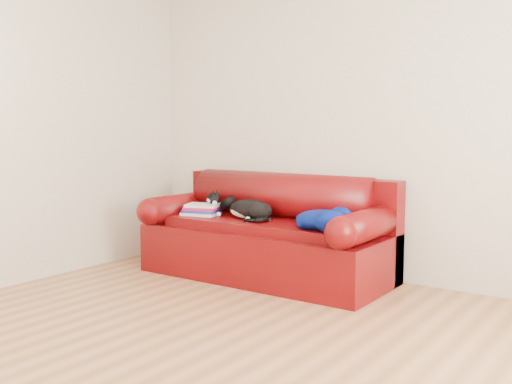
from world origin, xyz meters
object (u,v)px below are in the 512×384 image
at_px(sofa_base, 266,250).
at_px(blanket, 326,219).
at_px(cat, 250,210).
at_px(book_stack, 202,210).

relative_size(sofa_base, blanket, 3.53).
bearing_deg(sofa_base, blanket, -10.31).
xyz_separation_m(sofa_base, cat, (-0.12, -0.07, 0.34)).
distance_m(sofa_base, blanket, 0.73).
bearing_deg(blanket, sofa_base, 169.69).
bearing_deg(book_stack, sofa_base, 10.92).
bearing_deg(blanket, cat, 176.23).
bearing_deg(cat, book_stack, -149.34).
height_order(sofa_base, book_stack, book_stack).
relative_size(book_stack, blanket, 0.59).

